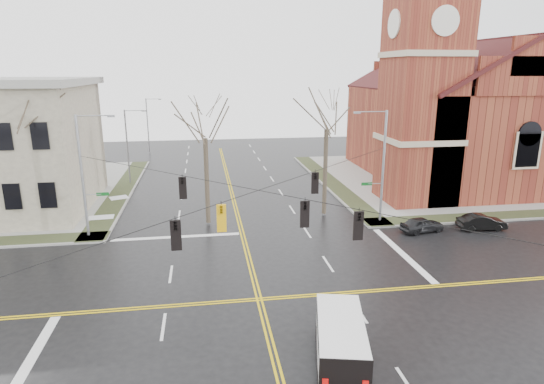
{
  "coord_description": "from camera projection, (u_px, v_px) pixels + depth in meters",
  "views": [
    {
      "loc": [
        -2.73,
        -22.37,
        12.18
      ],
      "look_at": [
        1.63,
        6.0,
        4.44
      ],
      "focal_mm": 30.0,
      "sensor_mm": 36.0,
      "label": 1
    }
  ],
  "objects": [
    {
      "name": "ground",
      "position": [
        259.0,
        299.0,
        24.92
      ],
      "size": [
        120.0,
        120.0,
        0.0
      ],
      "primitive_type": "plane",
      "color": "black",
      "rests_on": "ground"
    },
    {
      "name": "sidewalks",
      "position": [
        259.0,
        298.0,
        24.9
      ],
      "size": [
        80.0,
        80.0,
        0.17
      ],
      "color": "gray",
      "rests_on": "ground"
    },
    {
      "name": "road_markings",
      "position": [
        259.0,
        299.0,
        24.92
      ],
      "size": [
        100.0,
        100.0,
        0.01
      ],
      "color": "gold",
      "rests_on": "ground"
    },
    {
      "name": "church",
      "position": [
        453.0,
        105.0,
        50.0
      ],
      "size": [
        24.28,
        27.48,
        27.5
      ],
      "color": "maroon",
      "rests_on": "ground"
    },
    {
      "name": "signal_pole_ne",
      "position": [
        381.0,
        163.0,
        36.26
      ],
      "size": [
        2.75,
        0.22,
        9.0
      ],
      "color": "gray",
      "rests_on": "ground"
    },
    {
      "name": "signal_pole_nw",
      "position": [
        84.0,
        173.0,
        32.94
      ],
      "size": [
        2.75,
        0.22,
        9.0
      ],
      "color": "gray",
      "rests_on": "ground"
    },
    {
      "name": "span_wires",
      "position": [
        258.0,
        190.0,
        23.3
      ],
      "size": [
        23.02,
        23.02,
        0.03
      ],
      "color": "black",
      "rests_on": "ground"
    },
    {
      "name": "traffic_signals",
      "position": [
        260.0,
        208.0,
        22.86
      ],
      "size": [
        8.21,
        8.26,
        1.3
      ],
      "color": "black",
      "rests_on": "ground"
    },
    {
      "name": "streetlight_north_a",
      "position": [
        128.0,
        144.0,
        48.91
      ],
      "size": [
        2.3,
        0.2,
        8.0
      ],
      "color": "gray",
      "rests_on": "ground"
    },
    {
      "name": "streetlight_north_b",
      "position": [
        149.0,
        123.0,
        68.0
      ],
      "size": [
        2.3,
        0.2,
        8.0
      ],
      "color": "gray",
      "rests_on": "ground"
    },
    {
      "name": "cargo_van",
      "position": [
        340.0,
        337.0,
        19.42
      ],
      "size": [
        3.07,
        5.39,
        1.94
      ],
      "rotation": [
        0.0,
        0.0,
        -0.23
      ],
      "color": "white",
      "rests_on": "ground"
    },
    {
      "name": "parked_car_a",
      "position": [
        422.0,
        225.0,
        35.17
      ],
      "size": [
        3.65,
        2.03,
        1.17
      ],
      "primitive_type": "imported",
      "rotation": [
        0.0,
        0.0,
        1.77
      ],
      "color": "black",
      "rests_on": "ground"
    },
    {
      "name": "parked_car_b",
      "position": [
        482.0,
        222.0,
        35.67
      ],
      "size": [
        3.78,
        1.53,
        1.22
      ],
      "primitive_type": "imported",
      "rotation": [
        0.0,
        0.0,
        1.51
      ],
      "color": "black",
      "rests_on": "ground"
    },
    {
      "name": "tree_nw_far",
      "position": [
        29.0,
        121.0,
        33.6
      ],
      "size": [
        4.0,
        4.0,
        11.76
      ],
      "color": "#3D3226",
      "rests_on": "ground"
    },
    {
      "name": "tree_nw_near",
      "position": [
        205.0,
        132.0,
        35.11
      ],
      "size": [
        4.0,
        4.0,
        10.33
      ],
      "color": "#3D3226",
      "rests_on": "ground"
    },
    {
      "name": "tree_ne",
      "position": [
        327.0,
        124.0,
        37.35
      ],
      "size": [
        4.0,
        4.0,
        10.87
      ],
      "color": "#3D3226",
      "rests_on": "ground"
    }
  ]
}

